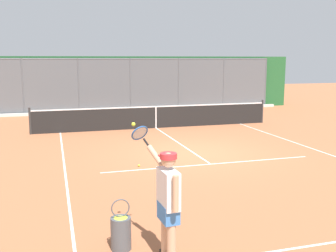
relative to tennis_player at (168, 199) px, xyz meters
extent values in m
plane|color=#A8603D|center=(-2.71, -6.27, -0.97)|extent=(60.00, 60.00, 0.00)
cube|color=white|center=(-2.71, 0.18, -0.97)|extent=(8.02, 0.05, 0.01)
cube|color=white|center=(-2.71, -4.89, -0.97)|extent=(6.26, 0.05, 0.01)
cube|color=white|center=(-6.72, -5.45, -0.97)|extent=(0.05, 11.25, 0.01)
cube|color=white|center=(1.30, -5.45, -0.97)|extent=(0.05, 11.25, 0.01)
cube|color=white|center=(-2.71, -7.98, -0.97)|extent=(0.05, 6.19, 0.01)
cylinder|color=#565B60|center=(-11.28, -16.76, 0.53)|extent=(0.07, 0.07, 3.01)
cylinder|color=#565B60|center=(-8.42, -16.76, 0.53)|extent=(0.07, 0.07, 3.01)
cylinder|color=#565B60|center=(-5.57, -16.76, 0.53)|extent=(0.07, 0.07, 3.01)
cylinder|color=#565B60|center=(-2.71, -16.76, 0.53)|extent=(0.07, 0.07, 3.01)
cylinder|color=#565B60|center=(0.15, -16.76, 0.53)|extent=(0.07, 0.07, 3.01)
cylinder|color=#565B60|center=(3.01, -16.76, 0.53)|extent=(0.07, 0.07, 3.01)
cylinder|color=#565B60|center=(-2.71, -16.76, 2.00)|extent=(17.15, 0.05, 0.05)
cube|color=#565B60|center=(-2.71, -16.76, 0.53)|extent=(17.15, 0.02, 3.01)
cube|color=#235B2D|center=(-2.71, -17.41, 0.58)|extent=(20.15, 0.90, 3.10)
cube|color=silver|center=(-2.71, -16.58, -0.89)|extent=(18.15, 0.18, 0.15)
cylinder|color=#2D2D2D|center=(-7.85, -11.07, -0.43)|extent=(0.09, 0.09, 1.07)
cylinder|color=#2D2D2D|center=(2.43, -11.07, -0.43)|extent=(0.09, 0.09, 1.07)
cube|color=black|center=(-2.71, -11.07, -0.51)|extent=(10.20, 0.02, 0.91)
cube|color=white|center=(-2.71, -11.07, -0.03)|extent=(10.20, 0.04, 0.05)
cube|color=white|center=(-2.71, -11.07, -0.51)|extent=(0.05, 0.04, 0.91)
cylinder|color=tan|center=(-0.01, 0.15, -0.50)|extent=(0.13, 0.13, 0.76)
cylinder|color=tan|center=(0.00, -0.11, -0.50)|extent=(0.13, 0.13, 0.76)
cube|color=#3D7AC6|center=(-0.01, 0.02, -0.20)|extent=(0.24, 0.41, 0.26)
cube|color=white|center=(-0.01, 0.02, 0.16)|extent=(0.24, 0.48, 0.55)
cylinder|color=tan|center=(-0.02, 0.31, 0.18)|extent=(0.08, 0.08, 0.51)
cylinder|color=tan|center=(0.07, -0.42, 0.55)|extent=(0.21, 0.38, 0.29)
sphere|color=tan|center=(-0.01, 0.02, 0.58)|extent=(0.21, 0.21, 0.21)
cylinder|color=red|center=(-0.01, 0.02, 0.64)|extent=(0.26, 0.26, 0.08)
cube|color=red|center=(0.00, -0.10, 0.61)|extent=(0.19, 0.20, 0.02)
cylinder|color=black|center=(0.15, -0.64, 0.70)|extent=(0.09, 0.17, 0.13)
torus|color=#28569E|center=(0.22, -0.82, 0.83)|extent=(0.34, 0.27, 0.26)
cylinder|color=silver|center=(0.22, -0.82, 0.83)|extent=(0.28, 0.22, 0.21)
sphere|color=#CCDB33|center=(0.29, -0.99, 0.95)|extent=(0.07, 0.07, 0.07)
sphere|color=#C1D138|center=(-0.69, -5.21, -0.94)|extent=(0.07, 0.07, 0.07)
cylinder|color=#4C5156|center=(0.59, -0.58, -0.71)|extent=(0.32, 0.32, 0.52)
torus|color=#4C5156|center=(0.59, -0.58, -0.29)|extent=(0.29, 0.02, 0.29)
ellipsoid|color=#C1D138|center=(0.59, -0.58, -0.48)|extent=(0.27, 0.27, 0.10)
camera|label=1|loc=(1.51, 5.17, 1.99)|focal=42.03mm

